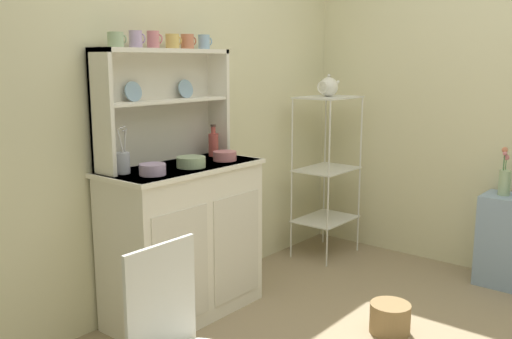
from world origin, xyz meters
TOP-DOWN VIEW (x-y plane):
  - wall_back at (0.00, 1.62)m, footprint 3.84×0.05m
  - hutch_cabinet at (-0.20, 1.37)m, footprint 0.94×0.45m
  - hutch_shelf_unit at (-0.20, 1.53)m, footprint 0.88×0.18m
  - bakers_rack at (1.20, 1.30)m, footprint 0.47×0.34m
  - floor_basket at (0.34, 0.33)m, footprint 0.22×0.22m
  - cup_sage_0 at (-0.52, 1.49)m, footprint 0.10×0.08m
  - cup_lilac_1 at (-0.39, 1.49)m, footprint 0.08×0.07m
  - cup_rose_2 at (-0.27, 1.49)m, footprint 0.08×0.07m
  - cup_gold_3 at (-0.13, 1.49)m, footprint 0.09×0.08m
  - cup_terracotta_4 at (-0.02, 1.49)m, footprint 0.09×0.08m
  - cup_sky_5 at (0.12, 1.49)m, footprint 0.08×0.07m
  - bowl_mixing_large at (-0.48, 1.29)m, footprint 0.14×0.14m
  - bowl_floral_medium at (-0.20, 1.29)m, footprint 0.16×0.16m
  - bowl_cream_small at (0.07, 1.29)m, footprint 0.14×0.14m
  - jam_bottle at (0.15, 1.45)m, footprint 0.06×0.06m
  - utensil_jar at (-0.55, 1.45)m, footprint 0.08×0.08m
  - porcelain_teapot at (1.20, 1.30)m, footprint 0.23×0.14m
  - flower_vase at (1.44, 0.10)m, footprint 0.07×0.07m

SIDE VIEW (x-z plane):
  - floor_basket at x=0.34m, z-range 0.00..0.16m
  - hutch_cabinet at x=-0.20m, z-range 0.01..0.90m
  - flower_vase at x=1.44m, z-range 0.55..0.87m
  - bakers_rack at x=1.20m, z-range 0.12..1.33m
  - bowl_cream_small at x=0.07m, z-range 0.88..0.94m
  - bowl_mixing_large at x=-0.48m, z-range 0.88..0.94m
  - bowl_floral_medium at x=-0.20m, z-range 0.88..0.94m
  - utensil_jar at x=-0.55m, z-range 0.82..1.07m
  - jam_bottle at x=0.15m, z-range 0.86..1.06m
  - wall_back at x=0.00m, z-range 0.00..2.50m
  - hutch_shelf_unit at x=-0.20m, z-range 0.94..1.58m
  - porcelain_teapot at x=1.20m, z-range 1.19..1.35m
  - cup_sage_0 at x=-0.52m, z-range 1.53..1.60m
  - cup_gold_3 at x=-0.13m, z-range 1.53..1.61m
  - cup_terracotta_4 at x=-0.02m, z-range 1.53..1.61m
  - cup_sky_5 at x=0.12m, z-range 1.53..1.61m
  - cup_lilac_1 at x=-0.39m, z-range 1.53..1.61m
  - cup_rose_2 at x=-0.27m, z-range 1.53..1.62m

